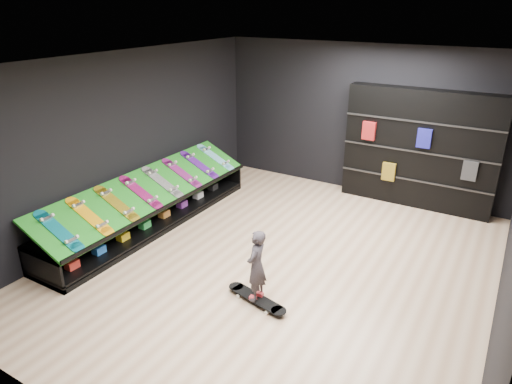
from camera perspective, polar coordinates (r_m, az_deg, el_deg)
The scene contains 18 objects.
floor at distance 7.13m, azimuth 2.67°, elevation -8.78°, with size 6.00×7.00×0.01m, color #D6B390.
ceiling at distance 6.12m, azimuth 3.19°, elevation 15.92°, with size 6.00×7.00×0.01m, color white.
wall_back at distance 9.58m, azimuth 12.91°, elevation 8.76°, with size 6.00×0.02×3.00m, color black.
wall_front at distance 4.05m, azimuth -21.64°, elevation -12.37°, with size 6.00×0.02×3.00m, color black.
wall_left at distance 8.23m, azimuth -15.97°, elevation 6.20°, with size 0.02×7.00×3.00m, color black.
display_rack at distance 8.36m, azimuth -12.90°, elevation -2.42°, with size 0.90×4.50×0.50m, color black, non-canonical shape.
turf_ramp at distance 8.14m, azimuth -12.92°, elevation 0.44°, with size 1.00×4.50×0.04m, color #126E11.
back_shelving at distance 9.22m, azimuth 19.76°, elevation 5.04°, with size 2.82×0.33×2.26m, color black.
floor_skateboard at distance 6.24m, azimuth 0.06°, elevation -13.39°, with size 0.98×0.22×0.09m, color black, non-canonical shape.
child at distance 6.05m, azimuth 0.06°, elevation -10.75°, with size 0.22×0.16×0.59m, color black.
display_board_0 at distance 7.01m, azimuth -23.44°, elevation -4.47°, with size 0.98×0.22×0.09m, color #0C8C99, non-canonical shape.
display_board_1 at distance 7.30m, azimuth -20.09°, elevation -2.88°, with size 0.98×0.22×0.09m, color yellow, non-canonical shape.
display_board_2 at distance 7.61m, azimuth -17.01°, elevation -1.40°, with size 0.98×0.22×0.09m, color yellow, non-canonical shape.
display_board_3 at distance 7.95m, azimuth -14.19°, elevation -0.04°, with size 0.98×0.22×0.09m, color #E5198C, non-canonical shape.
display_board_4 at distance 8.31m, azimuth -11.61°, elevation 1.21°, with size 0.98×0.22×0.09m, color black, non-canonical shape.
display_board_5 at distance 8.69m, azimuth -9.25°, elevation 2.35°, with size 0.98×0.22×0.09m, color #2626BF, non-canonical shape.
display_board_6 at distance 9.08m, azimuth -7.08°, elevation 3.39°, with size 0.98×0.22×0.09m, color purple, non-canonical shape.
display_board_7 at distance 9.49m, azimuth -5.09°, elevation 4.33°, with size 0.98×0.22×0.09m, color #0CB2E5, non-canonical shape.
Camera 1 is at (2.82, -5.38, 3.72)m, focal length 32.00 mm.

